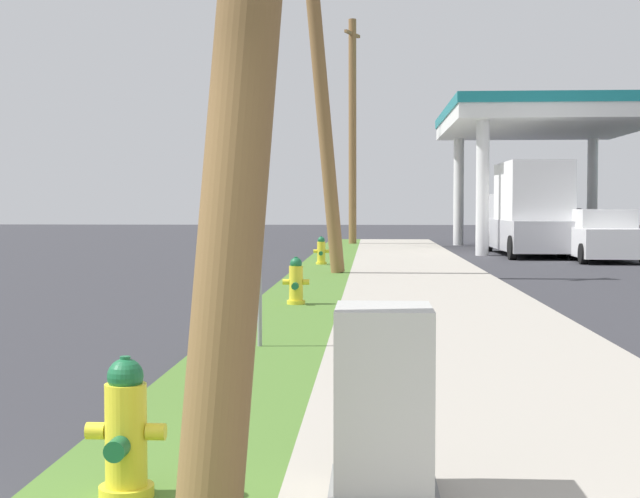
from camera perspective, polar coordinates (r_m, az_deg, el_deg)
fire_hydrant_nearest at (r=4.96m, az=-12.14°, el=-11.43°), size 0.42×0.38×0.74m
fire_hydrant_second at (r=14.20m, az=-1.52°, el=-2.18°), size 0.42×0.38×0.74m
fire_hydrant_third at (r=24.03m, az=0.08°, el=-0.19°), size 0.42×0.37×0.74m
utility_pole_midground at (r=20.81m, az=0.04°, el=10.42°), size 1.55×1.33×8.50m
utility_pole_background at (r=37.78m, az=2.06°, el=7.50°), size 0.63×1.34×9.25m
utility_cabinet at (r=4.83m, az=4.02°, el=-10.07°), size 0.56×0.64×1.01m
street_sign_post at (r=9.88m, az=-3.84°, el=2.59°), size 0.05×0.36×2.12m
car_navy_by_near_pump at (r=42.50m, az=12.79°, el=1.36°), size 2.02×4.54×1.57m
car_white_by_far_pump at (r=28.78m, az=17.29°, el=0.71°), size 2.03×4.54×1.57m
truck_silver_at_forecourt at (r=31.30m, az=13.02°, el=2.31°), size 2.18×6.42×3.11m
truck_black_on_apron at (r=35.78m, az=13.25°, el=1.43°), size 2.35×5.49×1.97m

